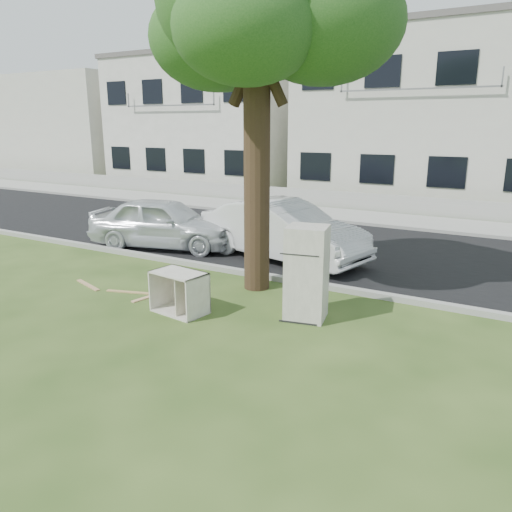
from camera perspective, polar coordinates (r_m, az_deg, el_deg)
The scene contains 17 objects.
ground at distance 9.13m, azimuth -3.38°, elevation -7.11°, with size 120.00×120.00×0.00m, color #2D4518.
road at distance 14.28m, azimuth 9.90°, elevation 0.84°, with size 120.00×7.00×0.01m, color black.
kerb_near at distance 11.13m, azimuth 3.54°, elevation -3.01°, with size 120.00×0.18×0.12m, color gray.
kerb_far at distance 17.59m, azimuth 13.92°, elevation 3.24°, with size 120.00×0.18×0.12m, color gray.
sidewalk at distance 18.96m, azimuth 15.16°, elevation 4.00°, with size 120.00×2.80×0.01m, color gray.
low_wall at distance 20.44m, azimuth 16.41°, elevation 5.65°, with size 120.00×0.15×0.70m, color gray.
street_tree at distance 10.42m, azimuth 0.10°, elevation 26.39°, with size 3.80×3.80×7.02m.
townhouse_left at distance 29.68m, azimuth -4.43°, elevation 15.04°, with size 10.20×8.16×7.04m.
townhouse_center at distance 25.00m, azimuth 19.79°, elevation 14.74°, with size 11.22×8.16×7.44m.
filler_left at distance 39.61m, azimuth -21.49°, elevation 13.57°, with size 16.00×9.00×6.40m, color #BBB8AA.
fridge at distance 8.89m, azimuth 5.81°, elevation -1.96°, with size 0.70×0.65×1.70m, color #BCB9AA.
cabinet at distance 9.37m, azimuth -8.74°, elevation -4.12°, with size 1.00×0.62×0.78m, color white.
plank_a at distance 10.75m, azimuth -14.02°, elevation -4.04°, with size 1.12×0.09×0.02m, color tan.
plank_b at distance 11.48m, azimuth -18.65°, elevation -3.17°, with size 0.98×0.10×0.02m, color tan.
plank_c at distance 10.41m, azimuth -11.97°, elevation -4.53°, with size 0.88×0.10×0.02m, color tan.
car_center at distance 12.87m, azimuth 3.08°, elevation 2.95°, with size 1.61×4.60×1.52m, color silver.
car_left at distance 14.31m, azimuth -10.45°, elevation 3.76°, with size 1.69×4.20×1.43m, color silver.
Camera 1 is at (4.67, -7.06, 3.41)m, focal length 35.00 mm.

